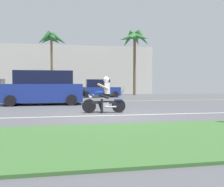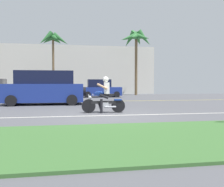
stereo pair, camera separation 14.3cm
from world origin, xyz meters
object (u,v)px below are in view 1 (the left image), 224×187
at_px(parked_car_1, 46,89).
at_px(palm_tree_0, 52,41).
at_px(palm_tree_1, 135,40).
at_px(parked_car_2, 99,89).
at_px(motorcyclist, 104,97).
at_px(suv_nearby, 44,88).

xyz_separation_m(parked_car_1, palm_tree_0, (0.40, 1.85, 4.76)).
bearing_deg(palm_tree_1, parked_car_2, -145.09).
xyz_separation_m(parked_car_2, palm_tree_0, (-4.50, 2.31, 4.73)).
bearing_deg(palm_tree_1, motorcyclist, -110.38).
relative_size(palm_tree_0, palm_tree_1, 0.90).
distance_m(suv_nearby, parked_car_1, 7.77).
distance_m(parked_car_2, palm_tree_1, 7.40).
xyz_separation_m(motorcyclist, suv_nearby, (-3.05, 4.74, 0.32)).
xyz_separation_m(palm_tree_0, palm_tree_1, (8.79, 0.68, 0.50)).
relative_size(motorcyclist, parked_car_2, 0.52).
height_order(motorcyclist, parked_car_2, parked_car_2).
height_order(parked_car_1, palm_tree_1, palm_tree_1).
bearing_deg(parked_car_2, palm_tree_1, 34.91).
bearing_deg(motorcyclist, suv_nearby, 122.76).
bearing_deg(parked_car_2, motorcyclist, -96.13).
height_order(parked_car_2, palm_tree_1, palm_tree_1).
relative_size(suv_nearby, palm_tree_1, 0.68).
xyz_separation_m(motorcyclist, parked_car_1, (-3.61, 12.49, 0.06)).
relative_size(motorcyclist, palm_tree_0, 0.30).
bearing_deg(parked_car_1, palm_tree_1, 15.39).
distance_m(parked_car_1, palm_tree_1, 10.89).
bearing_deg(palm_tree_0, parked_car_1, -102.28).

